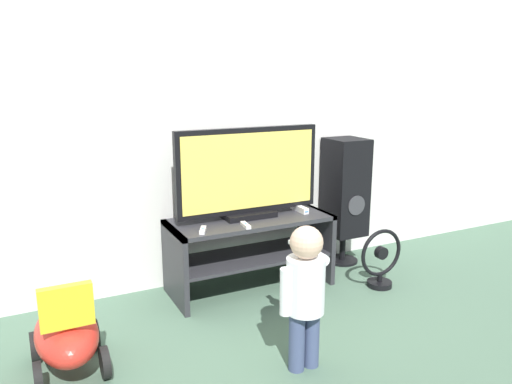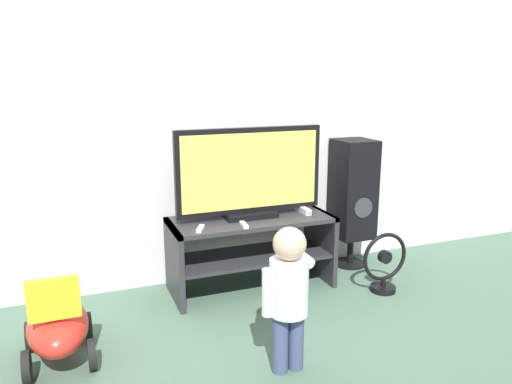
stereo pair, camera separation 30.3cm
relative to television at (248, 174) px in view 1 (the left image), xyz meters
The scene contains 11 objects.
ground_plane 0.89m from the television, 90.00° to the right, with size 16.00×16.00×0.00m, color #4C6B56.
wall_back 0.54m from the television, 90.00° to the left, with size 10.00×0.06×2.60m.
tv_stand 0.50m from the television, 90.00° to the right, with size 1.17×0.49×0.53m.
television is the anchor object (origin of this frame).
game_console 0.51m from the television, ahead, with size 0.04×0.20×0.04m.
remote_primary 0.54m from the television, 157.26° to the right, with size 0.09×0.13×0.03m.
remote_secondary 0.39m from the television, 120.56° to the right, with size 0.05×0.13×0.03m.
child 1.16m from the television, 100.19° to the right, with size 0.30×0.46×0.79m.
speaker_tower 0.95m from the television, ahead, with size 0.29×0.32×1.04m.
floor_fan 1.17m from the television, 26.89° to the right, with size 0.36×0.18×0.44m.
ride_on_toy 1.57m from the television, 157.66° to the right, with size 0.36×0.59×0.54m.
Camera 1 is at (-1.50, -2.84, 1.54)m, focal length 35.00 mm.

